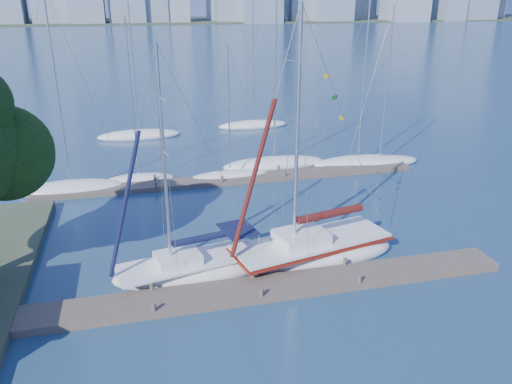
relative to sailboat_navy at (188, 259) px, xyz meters
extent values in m
plane|color=navy|center=(3.04, -2.43, -1.00)|extent=(700.00, 700.00, 0.00)
cube|color=#50453A|center=(3.04, -2.43, -0.80)|extent=(26.00, 2.00, 0.40)
cube|color=#50453A|center=(5.04, 13.57, -0.82)|extent=(30.00, 1.80, 0.36)
cube|color=#38472D|center=(3.04, 317.57, -1.00)|extent=(800.00, 100.00, 1.50)
sphere|color=black|center=(-8.30, 2.44, 5.57)|extent=(4.64, 4.64, 4.64)
ellipsoid|color=white|center=(0.00, 0.00, -0.77)|extent=(8.18, 4.14, 1.37)
cube|color=white|center=(0.00, 0.00, -0.13)|extent=(7.58, 3.82, 0.11)
cube|color=white|center=(-0.53, -0.11, 0.19)|extent=(2.49, 2.09, 0.50)
cylinder|color=silver|center=(-0.89, -0.19, 5.36)|extent=(0.16, 0.16, 10.87)
cylinder|color=silver|center=(0.92, 0.20, 0.93)|extent=(3.64, 0.86, 0.09)
cylinder|color=black|center=(0.92, 0.20, 1.02)|extent=(3.41, 1.07, 0.37)
cube|color=black|center=(2.75, 0.59, 1.11)|extent=(2.06, 2.47, 0.07)
ellipsoid|color=white|center=(6.82, 0.33, -0.72)|extent=(10.01, 5.12, 1.68)
cube|color=white|center=(6.82, 0.33, 0.07)|extent=(9.27, 4.73, 0.13)
cube|color=white|center=(6.17, 0.18, 0.46)|extent=(3.06, 2.57, 0.62)
cylinder|color=silver|center=(5.73, 0.08, 6.26)|extent=(0.20, 0.20, 12.28)
cylinder|color=silver|center=(7.94, 0.57, 1.35)|extent=(4.45, 1.09, 0.11)
cylinder|color=#4A150F|center=(7.94, 0.57, 1.46)|extent=(4.16, 1.34, 0.45)
cube|color=maroon|center=(6.82, 0.33, -0.12)|extent=(9.49, 4.89, 0.11)
ellipsoid|color=white|center=(-7.11, 14.24, -0.77)|extent=(7.91, 3.58, 1.26)
cylinder|color=silver|center=(-7.11, 14.24, 6.86)|extent=(0.14, 0.14, 13.43)
ellipsoid|color=white|center=(-2.14, 15.21, -0.82)|extent=(5.70, 2.58, 0.95)
cylinder|color=silver|center=(-2.14, 15.21, 5.64)|extent=(0.10, 0.10, 11.54)
ellipsoid|color=white|center=(4.97, 14.28, -0.82)|extent=(6.79, 3.50, 0.97)
cylinder|color=silver|center=(4.97, 14.28, 4.67)|extent=(0.11, 0.11, 9.57)
ellipsoid|color=white|center=(9.23, 16.37, -0.77)|extent=(9.17, 3.47, 1.26)
cylinder|color=silver|center=(9.23, 16.37, 6.85)|extent=(0.14, 0.14, 13.39)
ellipsoid|color=white|center=(16.45, 15.19, -0.78)|extent=(8.15, 2.66, 1.17)
cylinder|color=silver|center=(16.45, 15.19, 6.29)|extent=(0.13, 0.13, 12.44)
ellipsoid|color=white|center=(18.28, 14.71, -0.80)|extent=(7.52, 4.02, 1.08)
cylinder|color=silver|center=(18.28, 14.71, 6.00)|extent=(0.12, 0.12, 12.02)
ellipsoid|color=white|center=(-1.77, 28.96, -0.77)|extent=(8.51, 2.61, 1.24)
cylinder|color=silver|center=(-1.77, 28.96, 6.22)|extent=(0.14, 0.14, 12.17)
ellipsoid|color=white|center=(10.76, 30.53, -0.79)|extent=(8.12, 4.81, 1.14)
cylinder|color=silver|center=(10.76, 30.53, 6.69)|extent=(0.12, 0.12, 13.30)
camera|label=1|loc=(-2.02, -22.83, 12.52)|focal=35.00mm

